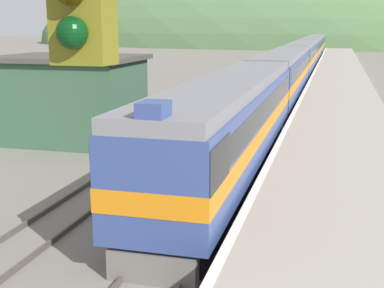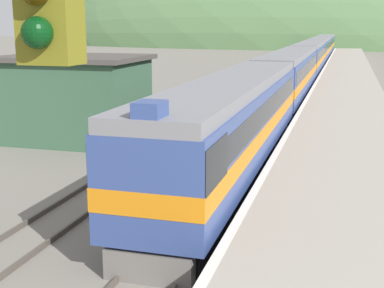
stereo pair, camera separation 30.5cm
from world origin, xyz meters
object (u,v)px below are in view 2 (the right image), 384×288
at_px(carriage_second, 290,75).
at_px(carriage_fifth, 325,44).
at_px(express_train_lead_car, 232,124).
at_px(carriage_third, 310,58).
at_px(carriage_fourth, 320,49).

xyz_separation_m(carriage_second, carriage_fifth, (0.00, 67.33, 0.00)).
height_order(express_train_lead_car, carriage_third, express_train_lead_car).
relative_size(carriage_fourth, carriage_fifth, 1.00).
height_order(carriage_second, carriage_third, same).
bearing_deg(carriage_third, carriage_fourth, 90.00).
height_order(express_train_lead_car, carriage_second, express_train_lead_car).
bearing_deg(carriage_third, carriage_second, -90.00).
height_order(carriage_fourth, carriage_fifth, same).
relative_size(carriage_second, carriage_fifth, 1.00).
xyz_separation_m(express_train_lead_car, carriage_fourth, (0.00, 66.67, -0.01)).
bearing_deg(express_train_lead_car, carriage_third, 90.00).
xyz_separation_m(express_train_lead_car, carriage_second, (0.00, 21.78, -0.01)).
bearing_deg(carriage_fifth, carriage_second, -90.00).
distance_m(express_train_lead_car, carriage_fourth, 66.67).
relative_size(carriage_third, carriage_fourth, 1.00).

